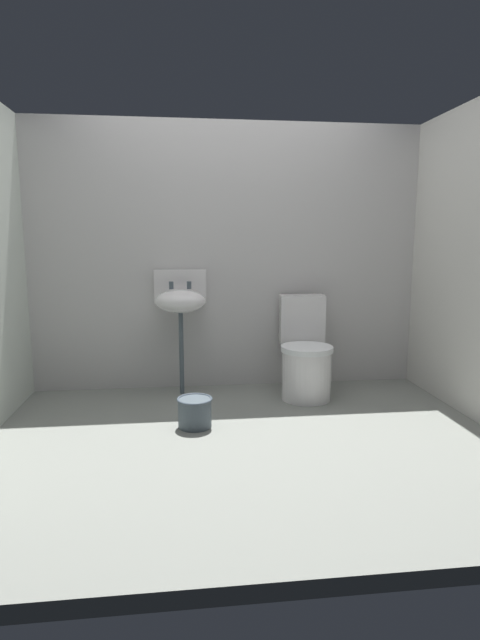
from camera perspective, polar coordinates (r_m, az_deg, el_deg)
The scene contains 5 objects.
ground_plane at distance 3.18m, azimuth 0.61°, elevation -14.12°, with size 3.59×2.66×0.08m, color slate.
wall_back at distance 4.09m, azimuth -1.47°, elevation 7.28°, with size 3.59×0.10×2.16m, color #BAB7B6.
toilet_near_wall at distance 3.90m, azimuth 7.57°, elevation -4.17°, with size 0.44×0.62×0.78m.
sink at distance 3.89m, azimuth -6.95°, elevation 2.30°, with size 0.42×0.35×0.99m.
bucket at distance 3.30m, azimuth -5.28°, elevation -10.58°, with size 0.24×0.24×0.20m.
Camera 1 is at (-0.37, -2.89, 1.22)m, focal length 27.49 mm.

